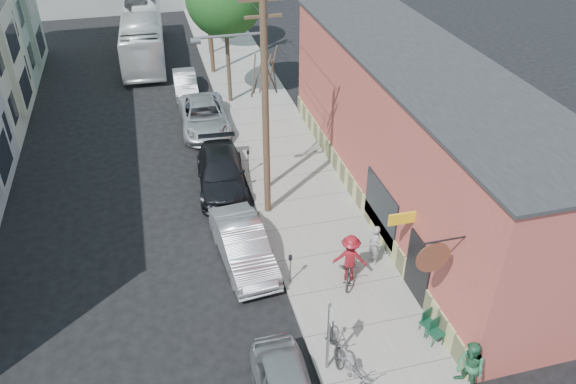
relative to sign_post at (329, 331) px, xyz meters
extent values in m
plane|color=black|center=(-2.35, 3.36, -1.83)|extent=(120.00, 120.00, 0.00)
cube|color=gray|center=(1.90, 14.36, -1.76)|extent=(4.50, 58.00, 0.15)
cube|color=#AF4A41|center=(6.65, 8.36, 1.42)|extent=(5.00, 20.00, 6.50)
cube|color=#2B2B2D|center=(6.65, 8.36, 4.72)|extent=(5.20, 20.20, 0.12)
cube|color=tan|center=(4.13, 8.36, -1.28)|extent=(0.10, 20.00, 1.10)
cube|color=black|center=(4.12, 2.36, -0.53)|extent=(0.10, 1.60, 2.60)
cube|color=black|center=(4.12, 5.86, -0.23)|extent=(0.08, 3.00, 2.20)
cylinder|color=brown|center=(3.20, 0.16, 2.07)|extent=(1.10, 0.06, 1.10)
cube|color=yellow|center=(3.65, 3.16, 1.27)|extent=(1.00, 0.08, 0.45)
cube|color=#BFBC9B|center=(-11.60, 21.36, 2.67)|extent=(1.10, 3.20, 7.00)
cube|color=gray|center=(-11.60, 29.36, 2.67)|extent=(1.10, 3.20, 7.00)
cube|color=slate|center=(0.00, 0.00, -0.28)|extent=(0.07, 0.07, 2.80)
cube|color=silver|center=(0.00, 0.00, 0.72)|extent=(0.02, 0.45, 0.60)
cylinder|color=slate|center=(-0.10, 4.16, -1.13)|extent=(0.06, 0.06, 1.10)
cylinder|color=black|center=(-0.10, 4.16, -0.53)|extent=(0.14, 0.14, 0.18)
cylinder|color=slate|center=(-0.10, 12.18, -1.13)|extent=(0.06, 0.06, 1.10)
cylinder|color=black|center=(-0.10, 12.18, -0.53)|extent=(0.14, 0.14, 0.18)
cylinder|color=#503A28|center=(0.10, 8.85, 3.32)|extent=(0.28, 0.28, 10.00)
cube|color=#503A28|center=(0.10, 8.85, 6.92)|extent=(1.40, 0.10, 0.10)
cylinder|color=slate|center=(-2.40, 8.85, 6.22)|extent=(0.35, 0.24, 0.24)
cylinder|color=#44392C|center=(0.45, 10.66, 0.84)|extent=(0.24, 0.24, 5.04)
cylinder|color=#44392C|center=(0.45, 20.76, 1.23)|extent=(0.24, 0.24, 5.83)
cylinder|color=#44392C|center=(0.45, 29.51, 1.16)|extent=(0.24, 0.24, 5.68)
imported|color=gray|center=(3.31, 4.39, -0.83)|extent=(0.48, 0.67, 1.70)
imported|color=#27633F|center=(3.85, -1.83, -0.72)|extent=(0.87, 1.04, 1.92)
imported|color=maroon|center=(2.09, 3.76, -0.70)|extent=(1.45, 1.16, 1.96)
imported|color=black|center=(2.09, 3.76, -1.14)|extent=(1.49, 2.16, 1.08)
imported|color=black|center=(0.38, 0.51, -1.15)|extent=(0.70, 1.83, 1.07)
imported|color=slate|center=(0.65, -0.77, -1.14)|extent=(0.92, 2.13, 1.09)
imported|color=#B8B8C0|center=(-1.55, 5.89, -1.03)|extent=(2.11, 5.01, 1.61)
imported|color=black|center=(-1.55, 11.51, -1.05)|extent=(2.60, 5.51, 1.56)
imported|color=#B7BABF|center=(-1.55, 17.67, -1.06)|extent=(2.70, 5.62, 1.55)
imported|color=#97999E|center=(-2.06, 22.96, -1.17)|extent=(1.50, 4.06, 1.33)
imported|color=white|center=(-4.28, 30.17, -0.19)|extent=(3.28, 11.90, 3.29)
camera|label=1|loc=(-4.14, -11.04, 12.91)|focal=35.00mm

